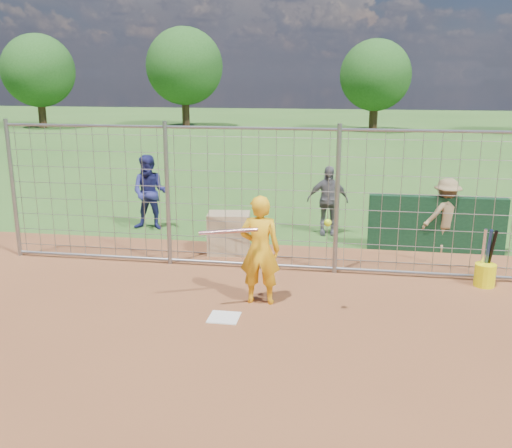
% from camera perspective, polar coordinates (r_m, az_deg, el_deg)
% --- Properties ---
extents(ground, '(100.00, 100.00, 0.00)m').
position_cam_1_polar(ground, '(8.46, -2.92, -8.84)').
color(ground, '#2D591E').
rests_on(ground, ground).
extents(infield_dirt, '(18.00, 18.00, 0.00)m').
position_cam_1_polar(infield_dirt, '(5.93, -9.46, -20.25)').
color(infield_dirt, brown).
rests_on(infield_dirt, ground).
extents(home_plate, '(0.43, 0.43, 0.02)m').
position_cam_1_polar(home_plate, '(8.28, -3.22, -9.32)').
color(home_plate, silver).
rests_on(home_plate, ground).
extents(dugout_wall, '(2.60, 0.20, 1.10)m').
position_cam_1_polar(dugout_wall, '(11.65, 17.55, -0.01)').
color(dugout_wall, '#11381E').
rests_on(dugout_wall, ground).
extents(batter, '(0.62, 0.42, 1.68)m').
position_cam_1_polar(batter, '(8.52, 0.38, -2.62)').
color(batter, yellow).
rests_on(batter, ground).
extents(bystander_a, '(0.84, 0.67, 1.67)m').
position_cam_1_polar(bystander_a, '(12.88, -10.57, 3.11)').
color(bystander_a, navy).
rests_on(bystander_a, ground).
extents(bystander_b, '(0.92, 0.46, 1.51)m').
position_cam_1_polar(bystander_b, '(12.35, 7.17, 2.36)').
color(bystander_b, '#59595E').
rests_on(bystander_b, ground).
extents(bystander_c, '(1.08, 0.87, 1.45)m').
position_cam_1_polar(bystander_c, '(11.67, 18.44, 0.83)').
color(bystander_c, olive).
rests_on(bystander_c, ground).
extents(equipment_bin, '(0.86, 0.64, 0.80)m').
position_cam_1_polar(equipment_bin, '(11.04, -2.72, -0.93)').
color(equipment_bin, tan).
rests_on(equipment_bin, ground).
extents(equipment_in_play, '(1.87, 0.40, 0.29)m').
position_cam_1_polar(equipment_in_play, '(8.08, -0.43, -0.53)').
color(equipment_in_play, silver).
rests_on(equipment_in_play, ground).
extents(bucket_with_bats, '(0.34, 0.36, 0.98)m').
position_cam_1_polar(bucket_with_bats, '(10.10, 21.94, -4.46)').
color(bucket_with_bats, '#FFF40D').
rests_on(bucket_with_bats, ground).
extents(backstop_fence, '(9.08, 0.08, 2.60)m').
position_cam_1_polar(backstop_fence, '(9.95, -0.58, 2.42)').
color(backstop_fence, gray).
rests_on(backstop_fence, ground).
extents(tree_line, '(44.66, 6.72, 6.48)m').
position_cam_1_polar(tree_line, '(35.73, 12.10, 15.01)').
color(tree_line, '#3F2B19').
rests_on(tree_line, ground).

